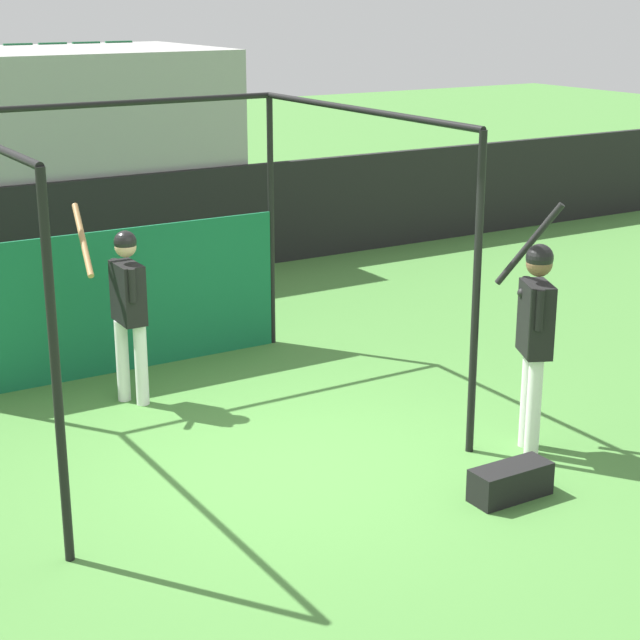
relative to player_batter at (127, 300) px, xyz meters
The scene contains 7 objects.
ground_plane 2.48m from the player_batter, 71.80° to the right, with size 60.00×60.00×0.00m, color #477F38.
outfield_wall 4.43m from the player_batter, 80.89° to the left, with size 24.00×0.12×1.54m.
bleacher_section 6.09m from the player_batter, 83.38° to the left, with size 5.95×3.20×3.22m.
batting_cage 0.50m from the player_batter, 51.83° to the left, with size 3.80×3.75×2.91m.
player_batter is the anchor object (origin of this frame).
player_waiting 3.97m from the player_batter, 48.62° to the right, with size 0.57×0.80×2.22m.
equipment_bag 4.18m from the player_batter, 63.13° to the right, with size 0.70×0.28×0.28m.
Camera 1 is at (-4.33, -7.49, 3.97)m, focal length 60.00 mm.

